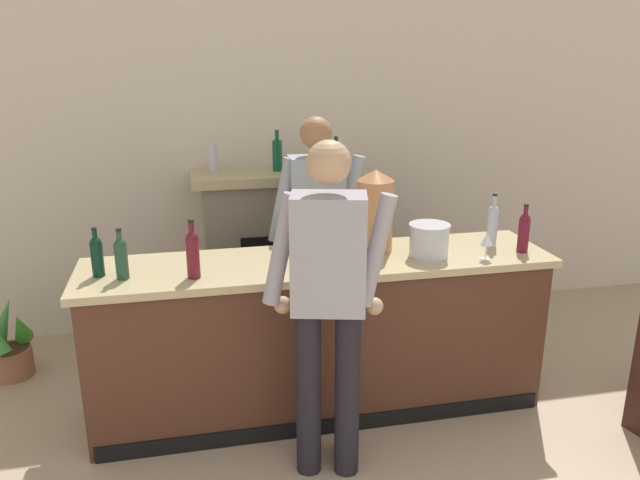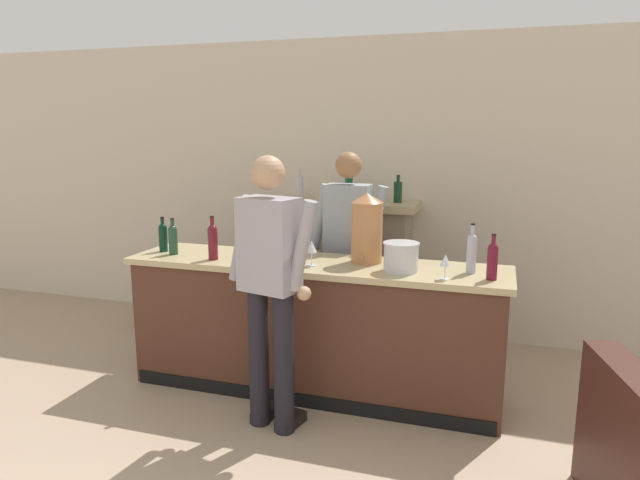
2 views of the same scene
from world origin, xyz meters
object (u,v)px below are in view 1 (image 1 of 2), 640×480
at_px(person_bartender, 316,233).
at_px(wine_bottle_cabernet_heavy, 524,231).
at_px(wine_bottle_chardonnay_pale, 121,257).
at_px(copper_dispenser, 375,210).
at_px(wine_bottle_riesling_slim, 492,224).
at_px(wine_glass_front_right, 328,244).
at_px(fireplace_stone, 278,250).
at_px(wine_bottle_rose_blush, 97,255).
at_px(person_customer, 328,300).
at_px(potted_plant_corner, 7,344).
at_px(wine_bottle_merlot_tall, 193,252).
at_px(ice_bucket_steel, 429,240).
at_px(wine_glass_near_bucket, 487,240).

distance_m(person_bartender, wine_bottle_cabernet_heavy, 1.34).
relative_size(wine_bottle_chardonnay_pale, wine_bottle_cabernet_heavy, 0.94).
xyz_separation_m(copper_dispenser, wine_bottle_riesling_slim, (0.73, -0.09, -0.10)).
relative_size(wine_bottle_chardonnay_pale, wine_bottle_riesling_slim, 0.83).
relative_size(wine_bottle_chardonnay_pale, wine_glass_front_right, 1.55).
bearing_deg(fireplace_stone, person_bartender, -75.39).
distance_m(wine_bottle_rose_blush, wine_glass_front_right, 1.26).
distance_m(wine_bottle_riesling_slim, wine_bottle_rose_blush, 2.33).
bearing_deg(wine_bottle_chardonnay_pale, wine_bottle_cabernet_heavy, -0.93).
bearing_deg(fireplace_stone, person_customer, -90.58).
relative_size(fireplace_stone, wine_bottle_rose_blush, 5.80).
bearing_deg(wine_bottle_chardonnay_pale, fireplace_stone, 51.69).
bearing_deg(potted_plant_corner, wine_bottle_rose_blush, -47.64).
xyz_separation_m(wine_bottle_riesling_slim, wine_bottle_rose_blush, (-2.33, -0.03, -0.02)).
height_order(potted_plant_corner, wine_bottle_rose_blush, wine_bottle_rose_blush).
relative_size(wine_bottle_riesling_slim, wine_bottle_cabernet_heavy, 1.13).
bearing_deg(wine_bottle_merlot_tall, fireplace_stone, 64.39).
height_order(fireplace_stone, ice_bucket_steel, fireplace_stone).
xyz_separation_m(copper_dispenser, wine_bottle_merlot_tall, (-1.09, -0.26, -0.11)).
xyz_separation_m(person_bartender, wine_bottle_riesling_slim, (1.00, -0.56, 0.16)).
distance_m(wine_bottle_cabernet_heavy, wine_glass_near_bucket, 0.30).
relative_size(fireplace_stone, person_bartender, 0.91).
bearing_deg(wine_glass_near_bucket, fireplace_stone, 125.47).
bearing_deg(wine_bottle_cabernet_heavy, person_bartender, 148.45).
distance_m(potted_plant_corner, wine_bottle_chardonnay_pale, 1.55).
height_order(person_bartender, wine_bottle_riesling_slim, person_bartender).
xyz_separation_m(copper_dispenser, ice_bucket_steel, (0.28, -0.19, -0.15)).
relative_size(wine_bottle_rose_blush, wine_bottle_cabernet_heavy, 0.92).
distance_m(ice_bucket_steel, wine_glass_front_right, 0.62).
bearing_deg(copper_dispenser, person_customer, -122.31).
bearing_deg(wine_bottle_riesling_slim, potted_plant_corner, 165.35).
relative_size(wine_bottle_rose_blush, wine_glass_near_bucket, 1.66).
distance_m(ice_bucket_steel, wine_bottle_chardonnay_pale, 1.74).
bearing_deg(copper_dispenser, wine_glass_front_right, -146.83).
relative_size(wine_bottle_chardonnay_pale, wine_glass_near_bucket, 1.69).
bearing_deg(potted_plant_corner, wine_glass_near_bucket, -19.31).
relative_size(fireplace_stone, wine_bottle_cabernet_heavy, 5.35).
relative_size(wine_bottle_chardonnay_pale, wine_bottle_rose_blush, 1.02).
distance_m(copper_dispenser, wine_bottle_merlot_tall, 1.13).
height_order(potted_plant_corner, wine_bottle_merlot_tall, wine_bottle_merlot_tall).
bearing_deg(wine_bottle_rose_blush, wine_bottle_cabernet_heavy, -2.47).
xyz_separation_m(person_bartender, wine_bottle_cabernet_heavy, (1.13, -0.69, 0.15)).
relative_size(ice_bucket_steel, wine_bottle_cabernet_heavy, 0.82).
relative_size(wine_bottle_rose_blush, wine_glass_front_right, 1.52).
xyz_separation_m(copper_dispenser, wine_bottle_rose_blush, (-1.59, -0.13, -0.13)).
distance_m(ice_bucket_steel, wine_glass_near_bucket, 0.33).
distance_m(wine_bottle_riesling_slim, wine_glass_front_right, 1.08).
xyz_separation_m(fireplace_stone, wine_glass_near_bucket, (1.02, -1.43, 0.45)).
relative_size(wine_bottle_riesling_slim, wine_glass_near_bucket, 2.03).
xyz_separation_m(potted_plant_corner, ice_bucket_steel, (2.64, -0.90, 0.84)).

